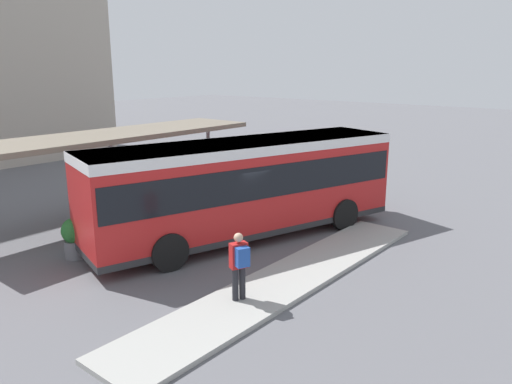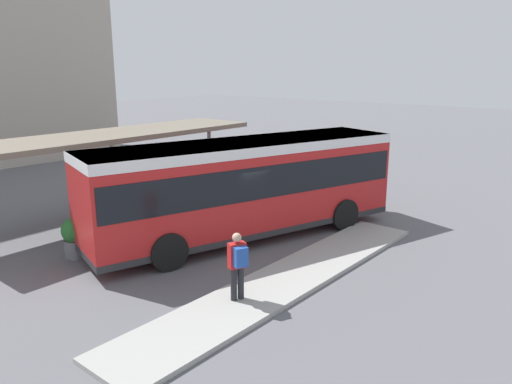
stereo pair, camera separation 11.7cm
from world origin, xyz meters
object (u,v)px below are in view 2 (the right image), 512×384
(city_bus, at_px, (246,182))
(bicycle_green, at_px, (318,172))
(pedestrian_waiting, at_px, (238,262))
(bicycle_orange, at_px, (332,174))
(bicycle_red, at_px, (340,177))
(potted_planter_near_shelter, at_px, (75,236))

(city_bus, height_order, bicycle_green, city_bus)
(pedestrian_waiting, height_order, bicycle_orange, pedestrian_waiting)
(pedestrian_waiting, relative_size, bicycle_red, 1.05)
(bicycle_orange, xyz_separation_m, potted_planter_near_shelter, (-13.70, 0.46, 0.29))
(pedestrian_waiting, bearing_deg, bicycle_green, -41.70)
(city_bus, distance_m, bicycle_green, 9.51)
(city_bus, xyz_separation_m, bicycle_orange, (9.09, 2.28, -1.53))
(pedestrian_waiting, distance_m, potted_planter_near_shelter, 5.87)
(pedestrian_waiting, bearing_deg, bicycle_orange, -44.61)
(bicycle_red, xyz_separation_m, bicycle_green, (0.19, 1.39, 0.01))
(city_bus, distance_m, potted_planter_near_shelter, 5.49)
(bicycle_green, distance_m, potted_planter_near_shelter, 13.51)
(bicycle_red, xyz_separation_m, bicycle_orange, (0.37, 0.70, -0.00))
(bicycle_red, bearing_deg, potted_planter_near_shelter, -98.12)
(city_bus, relative_size, bicycle_orange, 6.84)
(bicycle_orange, bearing_deg, bicycle_red, -28.41)
(city_bus, xyz_separation_m, bicycle_red, (8.72, 1.58, -1.53))
(city_bus, distance_m, bicycle_red, 8.99)
(pedestrian_waiting, distance_m, bicycle_orange, 13.97)
(bicycle_green, bearing_deg, pedestrian_waiting, 108.18)
(bicycle_green, bearing_deg, city_bus, 101.23)
(pedestrian_waiting, height_order, potted_planter_near_shelter, pedestrian_waiting)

